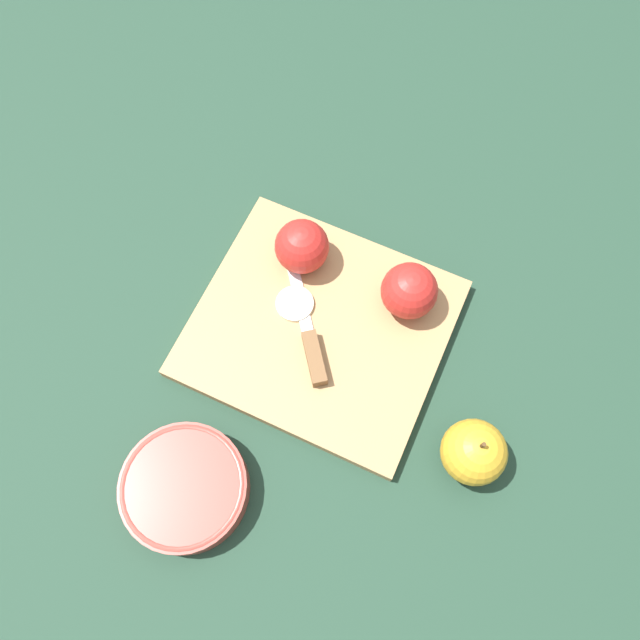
% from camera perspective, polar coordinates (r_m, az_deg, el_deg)
% --- Properties ---
extents(ground_plane, '(4.00, 4.00, 0.00)m').
position_cam_1_polar(ground_plane, '(0.86, 0.00, -0.99)').
color(ground_plane, '#1E3828').
extents(cutting_board, '(0.35, 0.31, 0.02)m').
position_cam_1_polar(cutting_board, '(0.85, 0.00, -0.75)').
color(cutting_board, '#A37A4C').
rests_on(cutting_board, ground_plane).
extents(apple_half_left, '(0.08, 0.08, 0.08)m').
position_cam_1_polar(apple_half_left, '(0.82, 8.14, 2.63)').
color(apple_half_left, red).
rests_on(apple_half_left, cutting_board).
extents(apple_half_right, '(0.07, 0.07, 0.07)m').
position_cam_1_polar(apple_half_right, '(0.84, -1.65, 6.72)').
color(apple_half_right, red).
rests_on(apple_half_right, cutting_board).
extents(knife, '(0.12, 0.16, 0.02)m').
position_cam_1_polar(knife, '(0.82, -0.75, -2.57)').
color(knife, silver).
rests_on(knife, cutting_board).
extents(apple_slice, '(0.05, 0.05, 0.01)m').
position_cam_1_polar(apple_slice, '(0.85, -2.33, 1.50)').
color(apple_slice, '#EFE5C6').
rests_on(apple_slice, cutting_board).
extents(apple_whole, '(0.08, 0.08, 0.09)m').
position_cam_1_polar(apple_whole, '(0.79, 13.87, -11.65)').
color(apple_whole, gold).
rests_on(apple_whole, ground_plane).
extents(bowl, '(0.15, 0.15, 0.04)m').
position_cam_1_polar(bowl, '(0.80, -12.27, -14.74)').
color(bowl, '#99382D').
rests_on(bowl, ground_plane).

